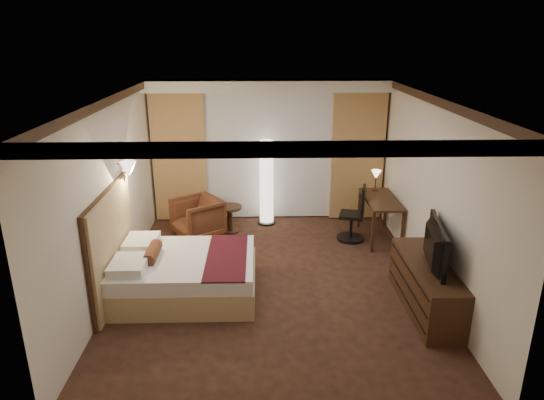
{
  "coord_description": "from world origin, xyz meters",
  "views": [
    {
      "loc": [
        -0.19,
        -6.39,
        3.5
      ],
      "look_at": [
        0.0,
        0.4,
        1.15
      ],
      "focal_mm": 32.0,
      "sensor_mm": 36.0,
      "label": 1
    }
  ],
  "objects_px": {
    "desk": "(380,218)",
    "dresser": "(426,286)",
    "bed": "(186,275)",
    "armchair": "(197,216)",
    "floor_lamp": "(267,182)",
    "side_table": "(230,219)",
    "television": "(429,242)",
    "office_chair": "(352,213)"
  },
  "relations": [
    {
      "from": "desk",
      "to": "dresser",
      "type": "height_order",
      "value": "desk"
    },
    {
      "from": "bed",
      "to": "desk",
      "type": "xyz_separation_m",
      "value": [
        3.18,
        1.87,
        0.09
      ]
    },
    {
      "from": "bed",
      "to": "armchair",
      "type": "distance_m",
      "value": 2.05
    },
    {
      "from": "bed",
      "to": "floor_lamp",
      "type": "xyz_separation_m",
      "value": [
        1.18,
        2.65,
        0.54
      ]
    },
    {
      "from": "floor_lamp",
      "to": "desk",
      "type": "distance_m",
      "value": 2.19
    },
    {
      "from": "side_table",
      "to": "desk",
      "type": "bearing_deg",
      "value": -7.76
    },
    {
      "from": "bed",
      "to": "dresser",
      "type": "bearing_deg",
      "value": -8.88
    },
    {
      "from": "bed",
      "to": "armchair",
      "type": "xyz_separation_m",
      "value": [
        -0.08,
        2.04,
        0.11
      ]
    },
    {
      "from": "armchair",
      "to": "desk",
      "type": "xyz_separation_m",
      "value": [
        3.25,
        -0.18,
        -0.02
      ]
    },
    {
      "from": "side_table",
      "to": "television",
      "type": "xyz_separation_m",
      "value": [
        2.7,
        -2.74,
        0.73
      ]
    },
    {
      "from": "armchair",
      "to": "desk",
      "type": "height_order",
      "value": "armchair"
    },
    {
      "from": "armchair",
      "to": "television",
      "type": "xyz_separation_m",
      "value": [
        3.27,
        -2.55,
        0.59
      ]
    },
    {
      "from": "armchair",
      "to": "side_table",
      "type": "height_order",
      "value": "armchair"
    },
    {
      "from": "armchair",
      "to": "floor_lamp",
      "type": "bearing_deg",
      "value": 81.37
    },
    {
      "from": "armchair",
      "to": "side_table",
      "type": "distance_m",
      "value": 0.62
    },
    {
      "from": "desk",
      "to": "floor_lamp",
      "type": "bearing_deg",
      "value": 158.66
    },
    {
      "from": "armchair",
      "to": "television",
      "type": "height_order",
      "value": "television"
    },
    {
      "from": "side_table",
      "to": "office_chair",
      "type": "relative_size",
      "value": 0.5
    },
    {
      "from": "floor_lamp",
      "to": "dresser",
      "type": "xyz_separation_m",
      "value": [
        2.05,
        -3.15,
        -0.49
      ]
    },
    {
      "from": "desk",
      "to": "office_chair",
      "type": "height_order",
      "value": "office_chair"
    },
    {
      "from": "floor_lamp",
      "to": "office_chair",
      "type": "height_order",
      "value": "floor_lamp"
    },
    {
      "from": "armchair",
      "to": "floor_lamp",
      "type": "distance_m",
      "value": 1.46
    },
    {
      "from": "side_table",
      "to": "desk",
      "type": "xyz_separation_m",
      "value": [
        2.68,
        -0.37,
        0.13
      ]
    },
    {
      "from": "desk",
      "to": "television",
      "type": "relative_size",
      "value": 1.14
    },
    {
      "from": "side_table",
      "to": "dresser",
      "type": "xyz_separation_m",
      "value": [
        2.73,
        -2.74,
        0.08
      ]
    },
    {
      "from": "floor_lamp",
      "to": "television",
      "type": "height_order",
      "value": "floor_lamp"
    },
    {
      "from": "floor_lamp",
      "to": "dresser",
      "type": "distance_m",
      "value": 3.79
    },
    {
      "from": "bed",
      "to": "television",
      "type": "distance_m",
      "value": 3.31
    },
    {
      "from": "bed",
      "to": "armchair",
      "type": "relative_size",
      "value": 2.46
    },
    {
      "from": "floor_lamp",
      "to": "office_chair",
      "type": "relative_size",
      "value": 1.64
    },
    {
      "from": "bed",
      "to": "television",
      "type": "xyz_separation_m",
      "value": [
        3.2,
        -0.5,
        0.7
      ]
    },
    {
      "from": "desk",
      "to": "television",
      "type": "height_order",
      "value": "television"
    },
    {
      "from": "armchair",
      "to": "television",
      "type": "relative_size",
      "value": 0.72
    },
    {
      "from": "side_table",
      "to": "floor_lamp",
      "type": "relative_size",
      "value": 0.3
    },
    {
      "from": "bed",
      "to": "television",
      "type": "bearing_deg",
      "value": -8.96
    },
    {
      "from": "side_table",
      "to": "television",
      "type": "bearing_deg",
      "value": -45.34
    },
    {
      "from": "dresser",
      "to": "television",
      "type": "relative_size",
      "value": 1.57
    },
    {
      "from": "bed",
      "to": "office_chair",
      "type": "bearing_deg",
      "value": 34.32
    },
    {
      "from": "side_table",
      "to": "office_chair",
      "type": "xyz_separation_m",
      "value": [
        2.17,
        -0.42,
        0.25
      ]
    },
    {
      "from": "armchair",
      "to": "dresser",
      "type": "xyz_separation_m",
      "value": [
        3.3,
        -2.55,
        -0.06
      ]
    },
    {
      "from": "dresser",
      "to": "television",
      "type": "xyz_separation_m",
      "value": [
        -0.03,
        0.0,
        0.65
      ]
    },
    {
      "from": "armchair",
      "to": "desk",
      "type": "distance_m",
      "value": 3.26
    }
  ]
}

